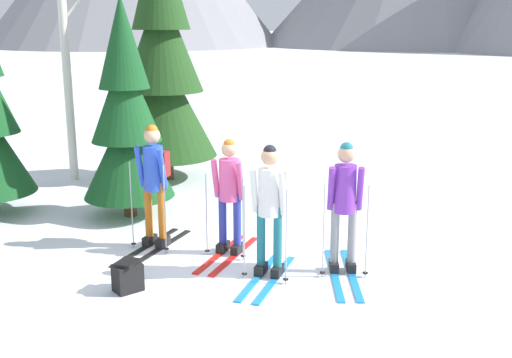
% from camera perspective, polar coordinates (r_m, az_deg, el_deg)
% --- Properties ---
extents(ground_plane, '(400.00, 400.00, 0.00)m').
position_cam_1_polar(ground_plane, '(8.56, -1.59, -7.42)').
color(ground_plane, white).
extents(skier_in_blue, '(0.61, 1.71, 1.77)m').
position_cam_1_polar(skier_in_blue, '(8.91, -9.26, 0.04)').
color(skier_in_blue, black).
rests_on(skier_in_blue, ground).
extents(skier_in_pink, '(0.61, 1.57, 1.62)m').
position_cam_1_polar(skier_in_pink, '(8.54, -2.45, -1.26)').
color(skier_in_pink, red).
rests_on(skier_in_pink, ground).
extents(skier_in_white, '(0.61, 1.57, 1.70)m').
position_cam_1_polar(skier_in_white, '(7.76, 1.27, -2.23)').
color(skier_in_white, '#1E84D1').
rests_on(skier_in_white, ground).
extents(skier_in_purple, '(0.81, 1.72, 1.71)m').
position_cam_1_polar(skier_in_purple, '(7.96, 8.07, -1.94)').
color(skier_in_purple, '#1E84D1').
rests_on(skier_in_purple, ground).
extents(pine_tree_near, '(1.48, 1.48, 3.58)m').
position_cam_1_polar(pine_tree_near, '(10.30, -11.76, 5.43)').
color(pine_tree_near, '#51381E').
rests_on(pine_tree_near, ground).
extents(pine_tree_far, '(2.10, 2.10, 5.06)m').
position_cam_1_polar(pine_tree_far, '(12.67, -8.52, 10.25)').
color(pine_tree_far, '#51381E').
rests_on(pine_tree_far, ground).
extents(birch_tree_tall, '(0.88, 0.80, 5.00)m').
position_cam_1_polar(birch_tree_tall, '(13.03, -16.97, 10.95)').
color(birch_tree_tall, silver).
rests_on(birch_tree_tall, ground).
extents(backpack_on_snow_front, '(0.38, 0.40, 0.38)m').
position_cam_1_polar(backpack_on_snow_front, '(7.73, -11.62, -8.67)').
color(backpack_on_snow_front, black).
rests_on(backpack_on_snow_front, ground).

